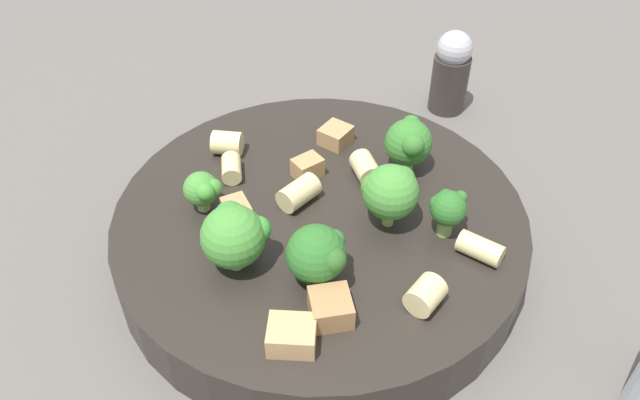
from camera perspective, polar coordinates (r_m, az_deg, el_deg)
The scene contains 20 objects.
ground_plane at distance 0.44m, azimuth 0.00°, elevation -4.71°, with size 2.00×2.00×0.00m, color #5B5651.
pasta_bowl at distance 0.43m, azimuth 0.00°, elevation -2.63°, with size 0.28×0.28×0.04m.
broccoli_floret_0 at distance 0.37m, azimuth -7.92°, elevation -3.10°, with size 0.04×0.04×0.04m.
broccoli_floret_1 at distance 0.40m, azimuth 11.59°, elevation -0.59°, with size 0.02×0.02×0.03m.
broccoli_floret_2 at distance 0.41m, azimuth -10.67°, elevation 0.93°, with size 0.02×0.03×0.03m.
broccoli_floret_3 at distance 0.39m, azimuth 6.29°, elevation 0.49°, with size 0.04×0.04×0.04m.
broccoli_floret_4 at distance 0.36m, azimuth -0.18°, elevation -4.99°, with size 0.04×0.04×0.04m.
broccoli_floret_5 at distance 0.44m, azimuth 8.09°, elevation 5.29°, with size 0.04×0.03×0.04m.
rigatoni_0 at distance 0.47m, azimuth -8.47°, elevation 5.18°, with size 0.02×0.02×0.02m, color beige.
rigatoni_1 at distance 0.42m, azimuth -1.96°, elevation 0.67°, with size 0.02×0.02×0.03m, color beige.
rigatoni_2 at distance 0.36m, azimuth 9.61°, elevation -8.57°, with size 0.02×0.02×0.02m, color beige.
rigatoni_3 at distance 0.40m, azimuth 14.44°, elevation -4.31°, with size 0.01×0.01×0.03m, color beige.
rigatoni_4 at distance 0.44m, azimuth 4.19°, elevation 2.94°, with size 0.02×0.02×0.02m, color beige.
rigatoni_5 at distance 0.45m, azimuth -8.10°, elevation 2.90°, with size 0.01×0.01×0.02m, color beige.
chicken_chunk_0 at distance 0.35m, azimuth 0.98°, elevation -9.82°, with size 0.02×0.02×0.02m, color #A87A4C.
chicken_chunk_1 at distance 0.44m, azimuth -1.15°, elevation 2.99°, with size 0.02×0.02×0.01m, color tan.
chicken_chunk_2 at distance 0.34m, azimuth -2.60°, elevation -12.26°, with size 0.03×0.02×0.01m, color tan.
chicken_chunk_3 at distance 0.41m, azimuth -7.61°, elevation -1.12°, with size 0.02×0.02×0.02m, color tan.
chicken_chunk_4 at distance 0.47m, azimuth 1.44°, elevation 5.92°, with size 0.02×0.02×0.01m, color tan.
pepper_shaker at distance 0.58m, azimuth 11.89°, elevation 11.43°, with size 0.03×0.03×0.08m.
Camera 1 is at (0.30, 0.08, 0.32)m, focal length 35.00 mm.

